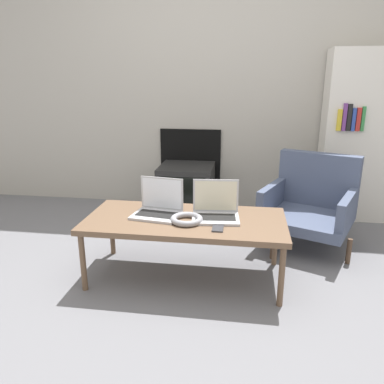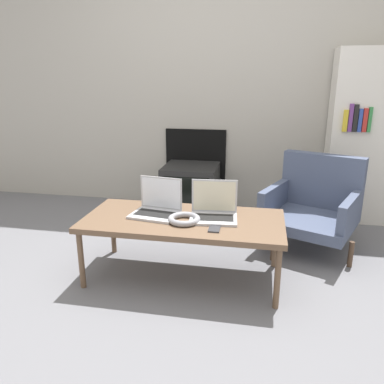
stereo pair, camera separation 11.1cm
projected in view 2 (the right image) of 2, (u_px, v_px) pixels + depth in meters
The scene contains 10 objects.
ground_plane at pixel (174, 299), 2.27m from camera, with size 14.00×14.00×0.00m, color slate.
wall_back at pixel (216, 78), 3.63m from camera, with size 7.00×0.08×2.60m.
table at pixel (183, 223), 2.42m from camera, with size 1.28×0.60×0.42m.
laptop_left at pixel (157, 206), 2.48m from camera, with size 0.33×0.27×0.24m.
laptop_right at pixel (214, 210), 2.41m from camera, with size 0.32×0.26×0.24m.
headphones at pixel (184, 219), 2.35m from camera, with size 0.20×0.20×0.04m.
phone at pixel (215, 227), 2.25m from camera, with size 0.07×0.15×0.01m.
tv at pixel (191, 189), 3.69m from camera, with size 0.52×0.50×0.47m.
armchair at pixel (314, 202), 2.94m from camera, with size 0.83×0.83×0.71m.
bookshelf at pixel (365, 138), 3.34m from camera, with size 0.64×0.32×1.54m.
Camera 2 is at (0.48, -1.93, 1.28)m, focal length 35.00 mm.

